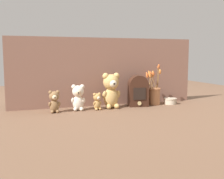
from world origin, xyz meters
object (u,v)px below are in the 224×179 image
object	(u,v)px
teddy_bear_large	(111,90)
decorative_tin_tall	(170,101)
teddy_bear_medium	(78,97)
teddy_bear_small	(54,101)
teddy_bear_tiny	(97,101)
flower_vase	(154,93)
vintage_radio	(138,91)

from	to	relation	value
teddy_bear_large	decorative_tin_tall	bearing A→B (deg)	0.86
teddy_bear_medium	teddy_bear_small	world-z (taller)	teddy_bear_medium
teddy_bear_medium	decorative_tin_tall	xyz separation A→B (m)	(0.81, 0.02, -0.08)
teddy_bear_small	decorative_tin_tall	xyz separation A→B (m)	(0.99, 0.04, -0.06)
teddy_bear_small	teddy_bear_tiny	bearing A→B (deg)	-0.55
teddy_bear_tiny	flower_vase	distance (m)	0.52
teddy_bear_large	teddy_bear_tiny	xyz separation A→B (m)	(-0.12, -0.03, -0.08)
vintage_radio	decorative_tin_tall	xyz separation A→B (m)	(0.30, 0.00, -0.10)
teddy_bear_tiny	decorative_tin_tall	size ratio (longest dim) A/B	1.21
teddy_bear_large	flower_vase	distance (m)	0.40
flower_vase	vintage_radio	world-z (taller)	flower_vase
teddy_bear_medium	decorative_tin_tall	size ratio (longest dim) A/B	1.82
teddy_bear_small	decorative_tin_tall	bearing A→B (deg)	2.10
teddy_bear_large	vintage_radio	world-z (taller)	teddy_bear_large
vintage_radio	teddy_bear_tiny	bearing A→B (deg)	-173.81
teddy_bear_small	flower_vase	xyz separation A→B (m)	(0.84, 0.06, 0.01)
teddy_bear_large	teddy_bear_tiny	distance (m)	0.15
teddy_bear_large	teddy_bear_tiny	bearing A→B (deg)	-165.87
teddy_bear_tiny	teddy_bear_large	bearing A→B (deg)	14.13
teddy_bear_large	decorative_tin_tall	xyz separation A→B (m)	(0.54, 0.01, -0.12)
teddy_bear_medium	vintage_radio	size ratio (longest dim) A/B	0.78
teddy_bear_large	teddy_bear_medium	xyz separation A→B (m)	(-0.27, -0.01, -0.04)
teddy_bear_large	teddy_bear_tiny	world-z (taller)	teddy_bear_large
teddy_bear_medium	vintage_radio	distance (m)	0.50
teddy_bear_tiny	vintage_radio	size ratio (longest dim) A/B	0.52
teddy_bear_small	vintage_radio	xyz separation A→B (m)	(0.68, 0.04, 0.04)
teddy_bear_small	vintage_radio	world-z (taller)	vintage_radio
vintage_radio	decorative_tin_tall	bearing A→B (deg)	0.06
teddy_bear_large	flower_vase	bearing A→B (deg)	4.12
teddy_bear_tiny	flower_vase	size ratio (longest dim) A/B	0.39
vintage_radio	decorative_tin_tall	world-z (taller)	vintage_radio
teddy_bear_large	teddy_bear_small	world-z (taller)	teddy_bear_large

